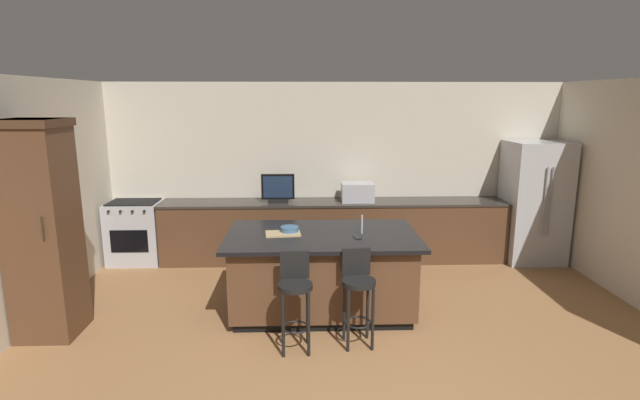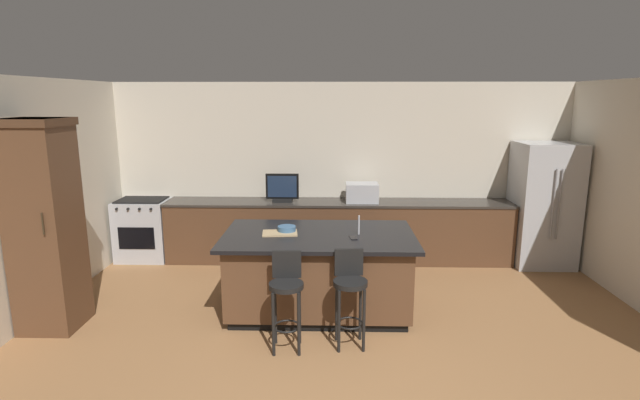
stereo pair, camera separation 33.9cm
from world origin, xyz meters
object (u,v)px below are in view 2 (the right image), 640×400
Objects in this scene: range_oven at (144,229)px; bar_stool_right at (350,290)px; tv_monitor at (282,189)px; bar_stool_left at (287,292)px; refrigerator at (543,205)px; kitchen_island at (319,272)px; fruit_bowl at (287,229)px; cell_phone at (353,238)px; microwave at (362,193)px; cabinet_tower at (45,222)px; cutting_board at (280,233)px.

bar_stool_right is at bearing -40.26° from range_oven.
tv_monitor is 2.71m from bar_stool_left.
refrigerator is 3.72× the size of tv_monitor.
refrigerator reaches higher than tv_monitor.
fruit_bowl reaches higher than kitchen_island.
refrigerator is 1.86× the size of bar_stool_left.
cell_phone is at bearing 80.54° from bar_stool_right.
range_oven is at bearing 143.51° from fruit_bowl.
fruit_bowl reaches higher than cell_phone.
refrigerator is 3.90m from bar_stool_right.
bar_stool_left is at bearing -47.67° from range_oven.
range_oven is 1.93× the size of tv_monitor.
microwave is at bearing 0.02° from range_oven.
microwave is 2.01m from fruit_bowl.
tv_monitor is at bearing 108.56° from kitchen_island.
refrigerator is at bearing 19.67° from cabinet_tower.
kitchen_island is 1.97m from tv_monitor.
microwave reaches higher than cutting_board.
range_oven is 4.53× the size of fruit_bowl.
refrigerator is 4.44m from bar_stool_left.
bar_stool_left is (0.30, -2.64, -0.54)m from tv_monitor.
fruit_bowl is at bearing 11.69° from cabinet_tower.
cabinet_tower is 15.07× the size of cell_phone.
range_oven is (-6.02, 0.08, -0.44)m from refrigerator.
kitchen_island is at bearing -108.23° from microwave.
bar_stool_right is 6.51× the size of cell_phone.
kitchen_island is at bearing 69.30° from bar_stool_left.
range_oven is at bearing -179.98° from microwave.
bar_stool_left reaches higher than cell_phone.
microwave is 2.10m from cutting_board.
bar_stool_left is (2.45, -2.70, 0.12)m from range_oven.
cutting_board is (-3.72, -1.74, 0.03)m from refrigerator.
kitchen_island is 0.97× the size of cabinet_tower.
tv_monitor is at bearing 94.76° from cutting_board.
range_oven is 1.97× the size of microwave.
refrigerator is at bearing 25.09° from cutting_board.
range_oven is at bearing 135.02° from bar_stool_right.
refrigerator is 4.63× the size of cutting_board.
cabinet_tower reaches higher than tv_monitor.
cabinet_tower is at bearing -146.78° from microwave.
cell_phone is (0.76, -0.21, -0.03)m from fruit_bowl.
cell_phone is at bearing 5.35° from cabinet_tower.
tv_monitor is 1.73m from fruit_bowl.
cutting_board is (-0.45, -0.00, 0.47)m from kitchen_island.
fruit_bowl reaches higher than range_oven.
cabinet_tower is at bearing -170.91° from kitchen_island.
cabinet_tower reaches higher than bar_stool_left.
microwave is (0.60, 1.82, 0.59)m from kitchen_island.
bar_stool_left is at bearing -83.56° from tv_monitor.
refrigerator is 3.87m from tv_monitor.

